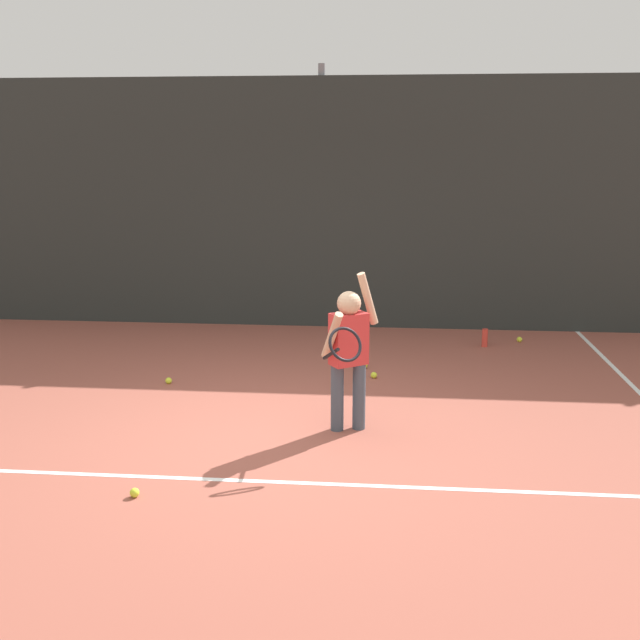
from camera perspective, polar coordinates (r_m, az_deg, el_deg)
ground_plane at (r=6.20m, az=-3.26°, el=-9.20°), size 20.00×20.00×0.00m
court_line_baseline at (r=5.49m, az=-4.47°, el=-12.29°), size 9.00×0.05×0.00m
back_fence_windscreen at (r=9.75m, az=0.09°, el=8.84°), size 12.06×0.08×3.23m
fence_post_1 at (r=9.81m, az=0.12°, el=9.30°), size 0.09×0.09×3.38m
tennis_player at (r=6.17m, az=2.21°, el=-2.18°), size 0.49×0.84×1.35m
water_bottle at (r=9.15m, az=12.59°, el=-1.34°), size 0.07×0.07×0.22m
tennis_ball_0 at (r=8.10m, az=3.46°, el=-3.51°), size 0.07×0.07×0.07m
tennis_ball_3 at (r=9.49m, az=15.12°, el=-1.46°), size 0.07×0.07×0.07m
tennis_ball_4 at (r=5.40m, az=-14.10°, el=-12.79°), size 0.07×0.07×0.07m
tennis_ball_5 at (r=7.77m, az=4.17°, el=-4.26°), size 0.07×0.07×0.07m
tennis_ball_6 at (r=7.73m, az=-11.59°, el=-4.60°), size 0.07×0.07×0.07m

